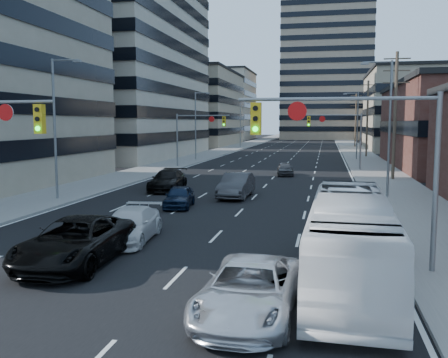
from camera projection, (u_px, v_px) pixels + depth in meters
ground at (13, 357)px, 10.70m from camera, size 400.00×400.00×0.00m
road_surface at (302, 141)px, 137.24m from camera, size 18.00×300.00×0.02m
sidewalk_left at (261, 140)px, 139.53m from camera, size 5.00×300.00×0.15m
sidewalk_right at (345, 141)px, 134.93m from camera, size 5.00×300.00×0.15m
office_left_mid at (95, 61)px, 72.92m from camera, size 26.00×34.00×28.00m
office_left_far at (189, 109)px, 111.93m from camera, size 20.00×30.00×16.00m
office_right_far at (431, 112)px, 90.58m from camera, size 22.00×28.00×14.00m
apartment_tower at (327, 44)px, 152.24m from camera, size 26.00×26.00×58.00m
bg_block_left at (211, 106)px, 151.44m from camera, size 24.00×24.00×20.00m
bg_block_right at (426, 119)px, 130.18m from camera, size 22.00×22.00×12.00m
signal_near_right at (356, 144)px, 16.51m from camera, size 6.59×0.33×6.00m
signal_far_left at (197, 129)px, 55.55m from camera, size 6.09×0.33×6.00m
signal_far_right at (338, 129)px, 52.48m from camera, size 6.09×0.33×6.00m
utility_pole_block at (395, 114)px, 42.66m from camera, size 2.20×0.28×11.00m
utility_pole_midblock at (367, 117)px, 71.86m from camera, size 2.20×0.28×11.00m
utility_pole_distant at (356, 119)px, 101.06m from camera, size 2.20×0.28×11.00m
streetlight_left_near at (57, 122)px, 31.66m from camera, size 2.03×0.22×9.00m
streetlight_left_mid at (197, 122)px, 65.73m from camera, size 2.03×0.22×9.00m
streetlight_left_far at (241, 122)px, 99.80m from camera, size 2.03×0.22×9.00m
streetlight_right_near at (387, 122)px, 32.40m from camera, size 2.03×0.22×9.00m
streetlight_right_far at (356, 122)px, 66.47m from camera, size 2.03×0.22×9.00m
black_pickup at (76, 242)px, 17.67m from camera, size 2.91×5.99×1.64m
white_van at (130, 225)px, 21.15m from camera, size 2.33×4.91×1.38m
silver_suv at (250, 289)px, 12.91m from camera, size 2.58×5.25×1.43m
transit_bus at (350, 240)px, 15.37m from camera, size 2.64×10.25×2.84m
sedan_blue at (179, 197)px, 29.57m from camera, size 1.98×3.94×1.29m
sedan_grey_center at (236, 185)px, 33.45m from camera, size 1.89×5.02×1.64m
sedan_black_far at (168, 180)px, 36.89m from camera, size 2.52×5.41×1.53m
sedan_grey_right at (285, 169)px, 47.41m from camera, size 1.93×3.85×1.26m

